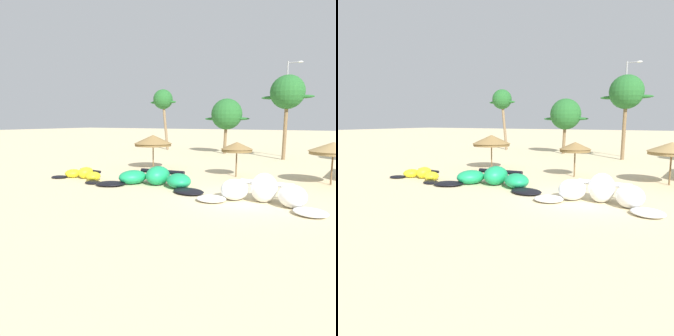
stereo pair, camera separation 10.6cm
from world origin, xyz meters
The scene contains 11 objects.
ground_plane centered at (0.00, 0.00, 0.00)m, with size 260.00×260.00×0.00m, color beige.
kite_far_left centered at (-10.77, 0.62, 0.30)m, with size 4.69×2.35×0.79m.
kite_left centered at (-5.31, 1.06, 0.45)m, with size 7.29×3.62×1.16m.
kite_left_of_center centered at (1.29, 0.01, 0.54)m, with size 6.24×2.92×1.42m.
beach_umbrella_near_van centered at (-8.93, 6.78, 2.35)m, with size 3.14×3.14×2.81m.
beach_umbrella_middle centered at (-1.85, 6.47, 2.13)m, with size 2.23×2.23×2.47m.
beach_umbrella_near_palms centered at (4.13, 6.46, 2.28)m, with size 2.87×2.87×2.66m.
palm_leftmost centered at (-17.03, 22.81, 6.74)m, with size 4.04×2.70×8.25m.
palm_left centered at (-7.43, 21.26, 4.71)m, with size 5.51×3.67×6.59m.
palm_left_of_gap centered at (-0.34, 18.48, 6.71)m, with size 5.05×3.36×8.48m.
lamppost_west centered at (-0.77, 21.68, 5.67)m, with size 1.62×0.24×10.29m.
Camera 1 is at (4.17, -14.69, 3.91)m, focal length 32.75 mm.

